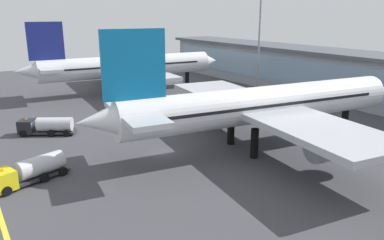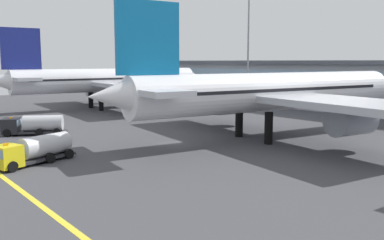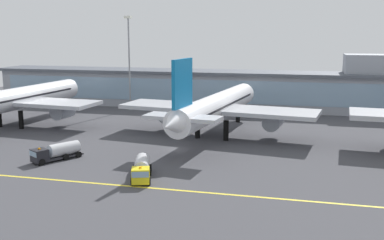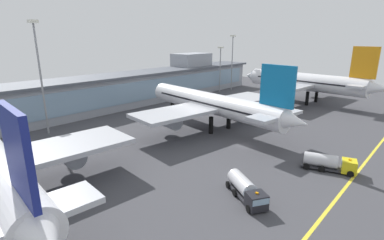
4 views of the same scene
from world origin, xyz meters
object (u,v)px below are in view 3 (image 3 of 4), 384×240
(airliner_near_left, at_px, (18,99))
(fuel_tanker_truck, at_px, (55,152))
(airliner_near_right, at_px, (216,107))
(apron_light_mast_centre, at_px, (129,50))
(baggage_tug_near, at_px, (141,169))

(airliner_near_left, relative_size, fuel_tanker_truck, 5.78)
(airliner_near_right, xyz_separation_m, apron_light_mast_centre, (-30.46, 27.14, 10.70))
(airliner_near_left, xyz_separation_m, airliner_near_right, (48.62, -0.25, 0.06))
(baggage_tug_near, bearing_deg, fuel_tanker_truck, -125.79)
(baggage_tug_near, xyz_separation_m, apron_light_mast_centre, (-24.78, 58.50, 15.63))
(airliner_near_left, relative_size, apron_light_mast_centre, 1.94)
(airliner_near_right, height_order, fuel_tanker_truck, airliner_near_right)
(airliner_near_right, bearing_deg, baggage_tug_near, 177.45)
(airliner_near_right, bearing_deg, fuel_tanker_truck, 144.51)
(airliner_near_left, relative_size, baggage_tug_near, 5.55)
(baggage_tug_near, height_order, apron_light_mast_centre, apron_light_mast_centre)
(apron_light_mast_centre, bearing_deg, airliner_near_right, -41.69)
(fuel_tanker_truck, distance_m, baggage_tug_near, 19.13)
(airliner_near_right, xyz_separation_m, fuel_tanker_truck, (-23.86, -25.39, -4.94))
(airliner_near_left, height_order, apron_light_mast_centre, apron_light_mast_centre)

